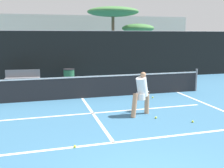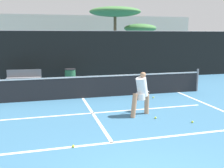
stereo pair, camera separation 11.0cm
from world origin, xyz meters
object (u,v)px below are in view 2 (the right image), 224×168
(courtside_bench, at_px, (24,77))
(trash_bin, at_px, (70,76))
(player_practicing, at_px, (141,92))
(parked_car, at_px, (134,65))

(courtside_bench, relative_size, trash_bin, 2.17)
(courtside_bench, bearing_deg, trash_bin, 7.84)
(player_practicing, distance_m, trash_bin, 6.67)
(courtside_bench, bearing_deg, player_practicing, -51.90)
(player_practicing, bearing_deg, trash_bin, 78.33)
(trash_bin, relative_size, parked_car, 0.20)
(courtside_bench, xyz_separation_m, trash_bin, (2.42, 0.11, -0.06))
(trash_bin, bearing_deg, player_practicing, -75.48)
(courtside_bench, height_order, parked_car, parked_car)
(courtside_bench, height_order, trash_bin, courtside_bench)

